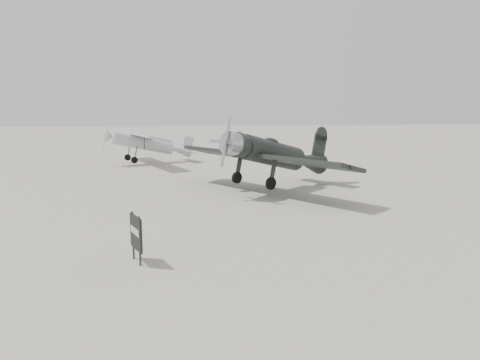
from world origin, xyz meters
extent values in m
plane|color=gray|center=(0.00, 0.00, 0.00)|extent=(160.00, 160.00, 0.00)
cylinder|color=black|center=(1.18, 7.77, 1.97)|extent=(4.04, 3.41, 1.29)
cone|color=black|center=(3.65, 9.54, 2.01)|extent=(2.64, 2.37, 1.20)
cylinder|color=#B2B5B7|center=(-1.09, 6.14, 1.97)|extent=(1.34, 1.41, 1.14)
cone|color=#B2B5B7|center=(-1.54, 5.82, 1.97)|extent=(0.56, 0.61, 0.51)
cube|color=#B2B5B7|center=(-1.49, 5.85, 1.97)|extent=(0.14, 0.17, 2.39)
ellipsoid|color=black|center=(1.03, 7.67, 2.54)|extent=(1.19, 1.10, 0.42)
cube|color=black|center=(0.66, 7.40, 1.65)|extent=(8.00, 10.09, 0.20)
cube|color=black|center=(4.24, 9.97, 2.06)|extent=(3.07, 3.73, 0.09)
cube|color=black|center=(4.36, 10.05, 2.84)|extent=(0.95, 0.72, 1.65)
cylinder|color=black|center=(1.09, 6.18, 0.39)|extent=(0.59, 0.48, 0.63)
cylinder|color=black|center=(-0.36, 8.19, 0.39)|extent=(0.59, 0.48, 0.63)
cylinder|color=#333333|center=(1.09, 6.18, 1.00)|extent=(0.14, 0.14, 1.29)
cylinder|color=#333333|center=(-0.36, 8.19, 1.00)|extent=(0.14, 0.14, 1.29)
cylinder|color=black|center=(4.43, 10.11, 1.62)|extent=(0.21, 0.18, 0.20)
cylinder|color=#AEB0B4|center=(-6.44, 20.07, 1.59)|extent=(4.65, 2.55, 0.97)
cone|color=#AEB0B4|center=(-3.55, 21.18, 1.59)|extent=(1.80, 1.40, 0.88)
cone|color=#AEB0B4|center=(-8.84, 19.16, 1.59)|extent=(0.82, 1.05, 0.92)
cube|color=#AEB0B4|center=(-9.17, 19.03, 1.59)|extent=(0.09, 0.13, 1.95)
cube|color=#AEB0B4|center=(-6.77, 19.95, 2.14)|extent=(5.05, 9.69, 0.16)
cube|color=#AEB0B4|center=(-3.13, 21.34, 1.63)|extent=(1.82, 3.09, 0.07)
cube|color=#AEB0B4|center=(-3.05, 21.37, 2.21)|extent=(0.77, 0.35, 1.15)
cylinder|color=black|center=(-6.75, 18.91, 0.25)|extent=(0.51, 0.29, 0.50)
cylinder|color=black|center=(-7.45, 20.73, 0.25)|extent=(0.51, 0.29, 0.50)
cylinder|color=#333333|center=(-6.75, 18.91, 0.75)|extent=(0.10, 0.10, 1.06)
cylinder|color=#333333|center=(-7.45, 20.73, 0.75)|extent=(0.10, 0.10, 1.06)
cylinder|color=black|center=(-2.97, 21.40, 1.33)|extent=(0.17, 0.11, 0.16)
cylinder|color=#333333|center=(-4.75, -3.19, 0.73)|extent=(0.09, 0.09, 1.45)
cylinder|color=#333333|center=(-5.00, -2.57, 0.73)|extent=(0.09, 0.09, 1.45)
cube|color=black|center=(-4.87, -2.88, 0.89)|extent=(0.43, 0.96, 1.01)
cube|color=beige|center=(-4.91, -2.89, 0.95)|extent=(0.30, 0.73, 0.20)
camera|label=1|loc=(-3.49, -16.32, 4.63)|focal=35.00mm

